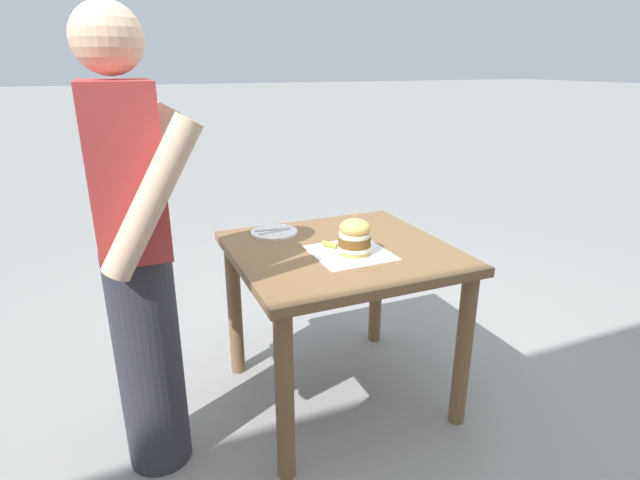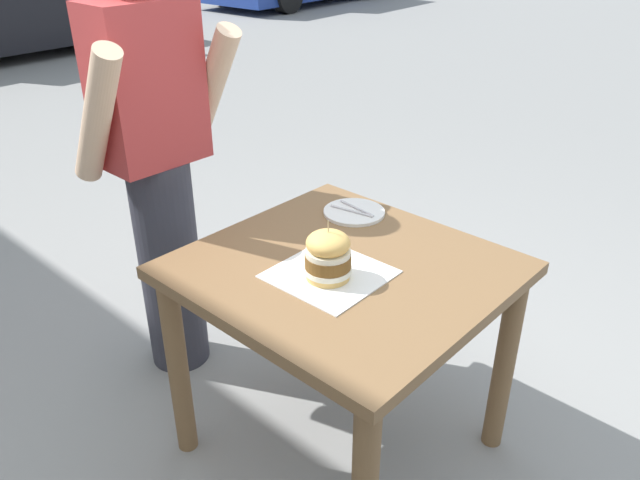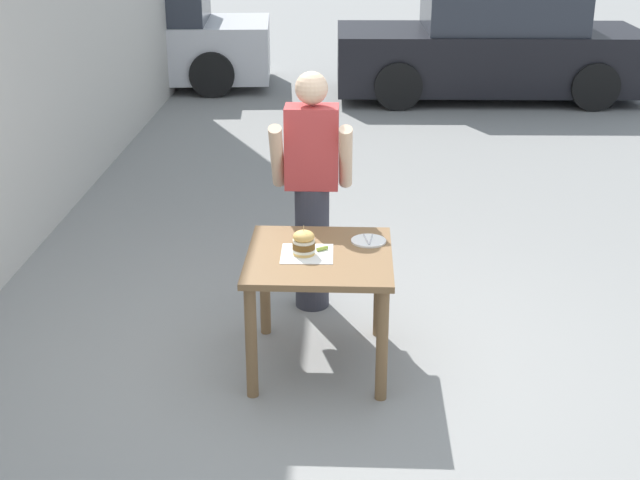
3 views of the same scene
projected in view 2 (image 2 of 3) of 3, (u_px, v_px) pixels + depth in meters
ground_plane at (340, 442)px, 2.27m from camera, size 80.00×80.00×0.00m
patio_table at (343, 301)px, 1.98m from camera, size 0.88×0.92×0.75m
serving_paper at (330, 274)px, 1.86m from camera, size 0.32×0.32×0.00m
sandwich at (328, 255)px, 1.81m from camera, size 0.14×0.14×0.19m
pickle_spear at (336, 253)px, 1.94m from camera, size 0.07×0.06×0.02m
side_plate_with_forks at (354, 212)px, 2.23m from camera, size 0.22×0.22×0.02m
diner_across_table at (157, 165)px, 2.29m from camera, size 0.55×0.35×1.69m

